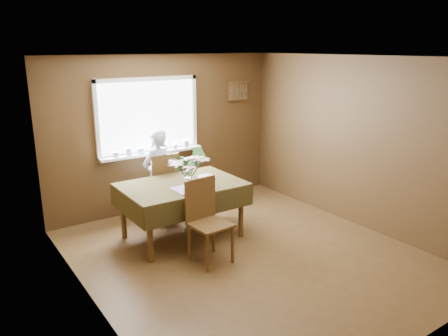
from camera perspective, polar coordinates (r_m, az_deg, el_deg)
floor at (r=5.79m, az=3.13°, el=-11.29°), size 4.50×4.50×0.00m
ceiling at (r=5.16m, az=3.56°, el=14.28°), size 4.50×4.50×0.00m
wall_back at (r=7.21m, az=-7.67°, el=4.55°), size 4.00×0.00×4.00m
wall_front at (r=3.90m, az=24.03°, el=-6.36°), size 4.00×0.00×4.00m
wall_left at (r=4.46m, az=-17.53°, el=-3.03°), size 0.00×4.50×4.50m
wall_right at (r=6.72m, az=16.99°, el=3.20°), size 0.00×4.50×4.50m
window_assembly at (r=7.01m, az=-9.67°, el=4.94°), size 1.72×0.20×1.22m
spoon_rack at (r=7.84m, az=1.91°, el=10.01°), size 0.44×0.05×0.33m
dining_table at (r=6.07m, az=-5.54°, el=-2.91°), size 1.65×1.13×0.80m
chair_far at (r=6.79m, az=-8.04°, el=-2.08°), size 0.47×0.47×1.06m
chair_near at (r=5.46m, az=-2.35°, el=-6.47°), size 0.48×0.48×1.05m
seated_woman at (r=6.70m, az=-8.64°, el=-1.01°), size 0.60×0.47×1.44m
flower_bouquet at (r=5.79m, az=-4.70°, el=0.36°), size 0.54×0.54×0.47m
side_plate at (r=6.30m, az=-2.29°, el=-1.16°), size 0.31×0.31×0.01m
table_knife at (r=5.91m, az=-2.50°, el=-2.26°), size 0.11×0.20×0.00m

